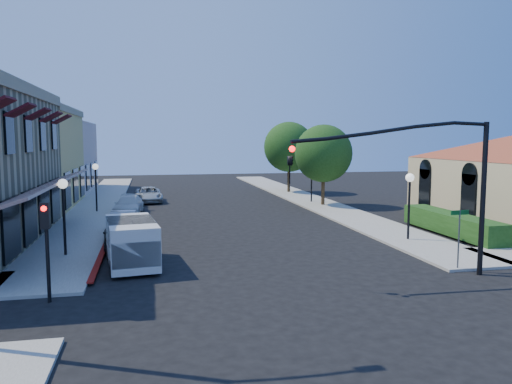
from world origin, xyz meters
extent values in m
plane|color=black|center=(0.00, 0.00, 0.00)|extent=(120.00, 120.00, 0.00)
cube|color=gray|center=(-8.75, 27.00, 0.06)|extent=(3.50, 50.00, 0.12)
cube|color=gray|center=(8.75, 27.00, 0.06)|extent=(3.50, 50.00, 0.12)
cube|color=maroon|center=(-6.90, 8.00, 0.00)|extent=(0.25, 10.00, 0.06)
cube|color=tan|center=(-10.65, 11.00, 7.80)|extent=(0.50, 18.20, 0.60)
cube|color=#561416|center=(-9.60, 11.00, 3.05)|extent=(1.75, 17.00, 0.67)
cube|color=#420D14|center=(-9.95, 7.40, 6.55)|extent=(1.02, 1.50, 0.60)
cube|color=#420D14|center=(-9.95, 10.80, 6.55)|extent=(1.02, 1.50, 0.60)
cube|color=#420D14|center=(-9.95, 14.20, 6.55)|extent=(1.02, 1.50, 0.60)
cube|color=#420D14|center=(-9.95, 17.60, 6.55)|extent=(1.02, 1.50, 0.60)
cube|color=black|center=(-10.45, 6.90, 1.60)|extent=(0.12, 2.60, 2.60)
cube|color=black|center=(-10.45, 10.30, 1.60)|extent=(0.12, 2.60, 2.60)
cube|color=black|center=(-10.45, 13.70, 1.60)|extent=(0.12, 2.60, 2.60)
cube|color=black|center=(-10.45, 17.10, 1.60)|extent=(0.12, 2.60, 2.60)
cube|color=tan|center=(-15.50, 26.00, 3.80)|extent=(10.00, 12.00, 7.60)
cube|color=beige|center=(-15.50, 38.00, 3.50)|extent=(10.00, 12.00, 7.00)
cube|color=black|center=(14.45, 11.50, 1.80)|extent=(0.12, 1.40, 2.80)
cube|color=black|center=(14.45, 16.50, 1.80)|extent=(0.12, 1.40, 2.80)
cube|color=#1A3E11|center=(11.70, 9.00, 0.00)|extent=(1.40, 8.00, 1.10)
cylinder|color=#372716|center=(8.80, 22.00, 1.05)|extent=(0.28, 0.28, 2.10)
sphere|color=#1A3E11|center=(8.80, 22.00, 4.20)|extent=(4.56, 4.56, 4.56)
cylinder|color=#372716|center=(8.80, 32.00, 1.14)|extent=(0.28, 0.28, 2.27)
sphere|color=#1A3E11|center=(8.80, 32.00, 4.55)|extent=(4.94, 4.94, 4.94)
cylinder|color=black|center=(8.00, 1.50, 3.00)|extent=(0.20, 0.20, 6.00)
cylinder|color=black|center=(4.10, 1.50, 5.60)|extent=(7.80, 0.14, 0.14)
imported|color=black|center=(0.20, 1.50, 4.70)|extent=(0.20, 0.16, 1.00)
sphere|color=#FF0C0C|center=(0.20, 1.32, 5.00)|extent=(0.22, 0.22, 0.22)
cylinder|color=black|center=(-8.00, 1.50, 1.50)|extent=(0.12, 0.12, 3.00)
cube|color=black|center=(-8.00, 1.35, 2.90)|extent=(0.28, 0.22, 0.85)
sphere|color=#FF0C0C|center=(-8.00, 1.23, 3.15)|extent=(0.18, 0.18, 0.18)
cylinder|color=#595B5E|center=(7.50, 2.20, 1.25)|extent=(0.06, 0.06, 2.50)
cube|color=#0C591E|center=(7.50, 2.20, 2.40)|extent=(0.80, 0.04, 0.18)
cylinder|color=black|center=(-8.50, 8.00, 1.60)|extent=(0.12, 0.12, 3.20)
sphere|color=white|center=(-8.50, 8.00, 3.35)|extent=(0.44, 0.44, 0.44)
cylinder|color=black|center=(-8.50, 22.00, 1.60)|extent=(0.12, 0.12, 3.20)
sphere|color=white|center=(-8.50, 22.00, 3.35)|extent=(0.44, 0.44, 0.44)
cylinder|color=black|center=(8.50, 8.00, 1.60)|extent=(0.12, 0.12, 3.20)
sphere|color=white|center=(8.50, 8.00, 3.35)|extent=(0.44, 0.44, 0.44)
cylinder|color=black|center=(8.50, 24.00, 1.60)|extent=(0.12, 0.12, 3.20)
sphere|color=white|center=(8.50, 24.00, 3.35)|extent=(0.44, 0.44, 0.44)
cube|color=silver|center=(-5.50, 5.80, 1.04)|extent=(2.39, 4.56, 1.79)
cube|color=silver|center=(-5.28, 3.92, 0.94)|extent=(1.89, 0.81, 0.99)
cube|color=black|center=(-5.32, 4.27, 1.44)|extent=(1.69, 0.30, 0.89)
cube|color=black|center=(-5.54, 6.09, 1.49)|extent=(2.20, 2.79, 0.89)
cylinder|color=black|center=(-6.16, 4.22, 0.33)|extent=(0.32, 0.68, 0.66)
cylinder|color=black|center=(-6.51, 7.18, 0.33)|extent=(0.32, 0.68, 0.66)
cylinder|color=black|center=(-4.49, 4.42, 0.33)|extent=(0.32, 0.68, 0.66)
cylinder|color=black|center=(-4.84, 7.38, 0.33)|extent=(0.32, 0.68, 0.66)
imported|color=black|center=(-6.20, 9.62, 0.66)|extent=(1.85, 3.98, 1.32)
imported|color=#B1B3B6|center=(-6.20, 13.00, 0.65)|extent=(1.41, 3.95, 1.30)
imported|color=silver|center=(-6.20, 20.77, 0.65)|extent=(2.24, 4.62, 1.30)
imported|color=#B0B4B6|center=(-4.80, 27.47, 0.64)|extent=(2.34, 4.70, 1.28)
camera|label=1|loc=(-4.69, -15.49, 5.36)|focal=35.00mm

